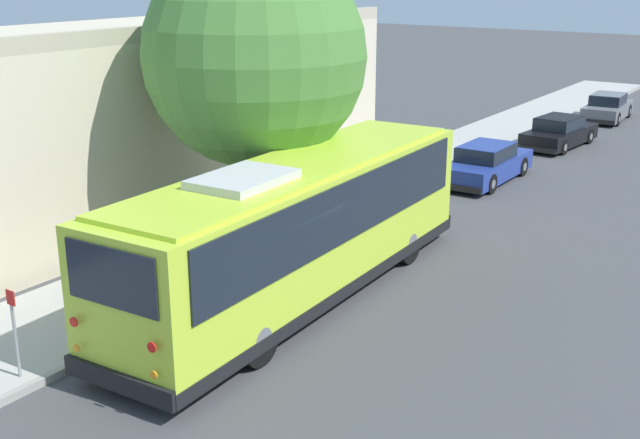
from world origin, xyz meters
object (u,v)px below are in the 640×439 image
(parked_sedan_black, at_px, (559,133))
(street_tree, at_px, (258,40))
(sign_post_far, at_px, (84,319))
(parked_sedan_gray, at_px, (607,108))
(parked_sedan_blue, at_px, (486,164))
(shuttle_bus, at_px, (299,223))
(sign_post_near, at_px, (15,333))

(parked_sedan_black, relative_size, street_tree, 0.53)
(street_tree, bearing_deg, parked_sedan_black, -8.00)
(parked_sedan_black, xyz_separation_m, sign_post_far, (-23.49, 1.58, 0.11))
(parked_sedan_black, height_order, parked_sedan_gray, parked_sedan_gray)
(parked_sedan_blue, distance_m, parked_sedan_black, 6.95)
(parked_sedan_blue, bearing_deg, parked_sedan_black, -2.13)
(shuttle_bus, relative_size, parked_sedan_blue, 2.47)
(parked_sedan_gray, bearing_deg, parked_sedan_blue, 175.74)
(parked_sedan_blue, distance_m, parked_sedan_gray, 14.13)
(parked_sedan_blue, relative_size, sign_post_far, 4.22)
(parked_sedan_black, distance_m, sign_post_far, 23.54)
(shuttle_bus, bearing_deg, sign_post_far, 155.34)
(parked_sedan_gray, height_order, street_tree, street_tree)
(shuttle_bus, height_order, parked_sedan_gray, shuttle_bus)
(sign_post_far, bearing_deg, street_tree, 6.87)
(street_tree, relative_size, sign_post_near, 5.10)
(parked_sedan_black, distance_m, sign_post_near, 25.04)
(parked_sedan_gray, bearing_deg, shuttle_bus, 177.54)
(parked_sedan_black, bearing_deg, street_tree, 176.88)
(street_tree, xyz_separation_m, sign_post_near, (-8.10, -0.80, -4.46))
(parked_sedan_blue, relative_size, street_tree, 0.54)
(shuttle_bus, height_order, sign_post_far, shuttle_bus)
(street_tree, bearing_deg, sign_post_near, -174.39)
(shuttle_bus, xyz_separation_m, sign_post_near, (-6.05, 1.87, -0.77))
(parked_sedan_blue, xyz_separation_m, sign_post_near, (-18.04, 1.30, 0.39))
(shuttle_bus, height_order, sign_post_near, shuttle_bus)
(parked_sedan_black, xyz_separation_m, sign_post_near, (-24.99, 1.58, 0.42))
(shuttle_bus, bearing_deg, sign_post_near, 160.50)
(parked_sedan_blue, height_order, sign_post_near, sign_post_near)
(shuttle_bus, xyz_separation_m, street_tree, (2.05, 2.67, 3.69))
(parked_sedan_gray, relative_size, street_tree, 0.51)
(street_tree, xyz_separation_m, sign_post_far, (-6.61, -0.80, -4.77))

